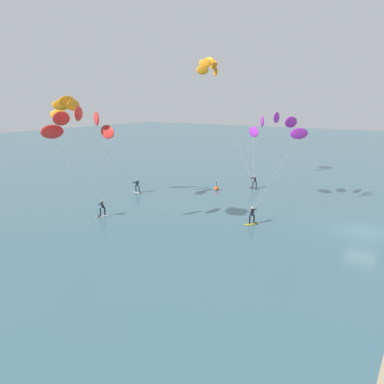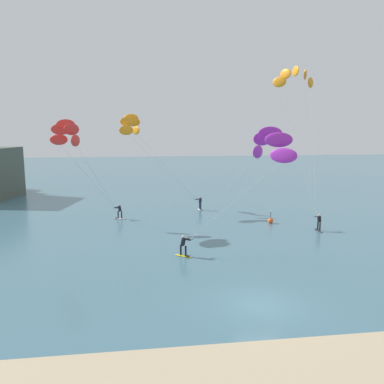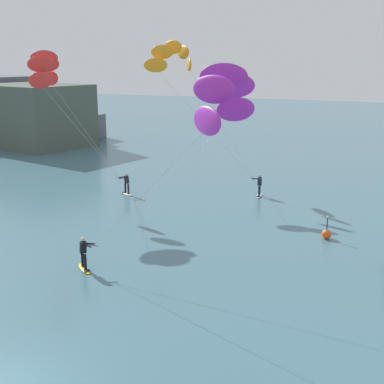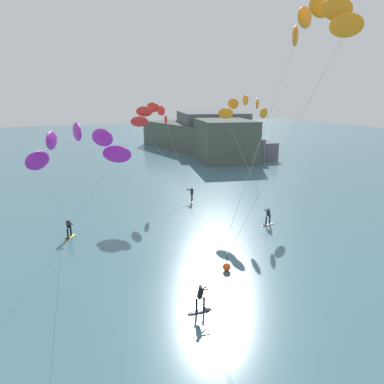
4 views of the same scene
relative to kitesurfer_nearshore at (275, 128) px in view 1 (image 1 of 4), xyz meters
The scene contains 6 objects.
ground_plane 13.14m from the kitesurfer_nearshore, 109.08° to the right, with size 240.00×240.00×0.00m, color #426B7A.
kitesurfer_nearshore is the anchor object (origin of this frame).
kitesurfer_mid_water 14.78m from the kitesurfer_nearshore, 59.03° to the left, with size 4.88×8.30×16.38m.
kitesurfer_far_out 19.44m from the kitesurfer_nearshore, 148.93° to the left, with size 7.55×6.17×10.65m.
kitesurfer_downwind 21.04m from the kitesurfer_nearshore, 119.86° to the left, with size 9.78×5.73×11.50m.
marker_buoy 12.29m from the kitesurfer_nearshore, 67.68° to the left, with size 0.56×0.56×1.38m.
Camera 1 is at (-35.08, -4.65, 11.22)m, focal length 36.59 mm.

